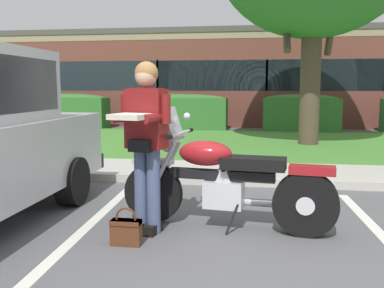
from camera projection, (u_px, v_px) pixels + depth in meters
The scene contains 12 objects.
ground_plane at pixel (199, 255), 3.78m from camera, with size 140.00×140.00×0.00m, color #565659.
curb_strip at pixel (224, 181), 6.53m from camera, with size 60.00×0.20×0.12m, color #B7B2A8.
concrete_walk at pixel (228, 171), 7.36m from camera, with size 60.00×1.50×0.08m, color #B7B2A8.
grass_lawn at pixel (239, 143), 11.14m from camera, with size 60.00×6.20×0.06m, color #478433.
stall_stripe_0 at pixel (74, 239), 4.17m from camera, with size 0.12×4.40×0.01m, color silver.
motorcycle at pixel (234, 182), 4.43m from camera, with size 2.24×0.82×1.26m.
rider_person at pixel (145, 133), 4.24m from camera, with size 0.53×0.64×1.70m.
handbag at pixel (126, 230), 4.01m from camera, with size 0.28×0.13×0.36m.
hedge_left at pixel (65, 110), 15.34m from camera, with size 3.02×0.90×1.24m.
hedge_center_left at pixel (178, 111), 14.73m from camera, with size 3.31×0.90×1.24m.
hedge_center_right at pixel (301, 112), 14.11m from camera, with size 2.44×0.90×1.24m.
brick_building at pixel (265, 79), 19.35m from camera, with size 23.61×8.27×3.62m.
Camera 1 is at (0.50, -3.59, 1.45)m, focal length 40.56 mm.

